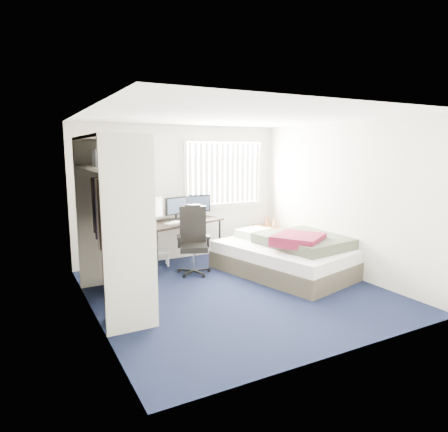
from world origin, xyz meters
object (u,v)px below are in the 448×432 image
(office_chair, at_px, (193,247))
(bed, at_px, (291,254))
(desk, at_px, (178,220))
(nightstand, at_px, (270,230))

(office_chair, xyz_separation_m, bed, (1.46, -0.75, -0.14))
(desk, xyz_separation_m, office_chair, (0.02, -0.64, -0.37))
(nightstand, bearing_deg, desk, 178.10)
(desk, bearing_deg, nightstand, -1.90)
(office_chair, height_order, bed, office_chair)
(office_chair, relative_size, nightstand, 1.52)
(desk, bearing_deg, bed, -43.10)
(office_chair, distance_m, bed, 1.64)
(bed, bearing_deg, office_chair, 152.90)
(desk, height_order, bed, desk)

